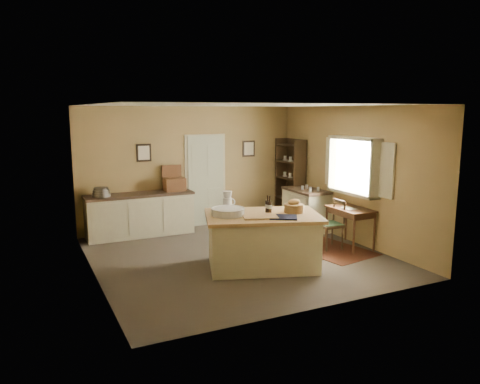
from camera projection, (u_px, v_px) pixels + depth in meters
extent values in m
plane|color=#52493F|center=(238.00, 256.00, 8.48)|extent=(5.00, 5.00, 0.00)
cube|color=#997B48|center=(190.00, 167.00, 10.47)|extent=(5.00, 0.10, 2.70)
cube|color=#997B48|center=(321.00, 210.00, 6.03)|extent=(5.00, 0.10, 2.70)
cube|color=#997B48|center=(91.00, 194.00, 7.18)|extent=(0.10, 5.00, 2.70)
cube|color=#997B48|center=(351.00, 174.00, 9.31)|extent=(0.10, 5.00, 2.70)
plane|color=silver|center=(238.00, 105.00, 8.01)|extent=(5.00, 5.00, 0.00)
cube|color=#A9AF92|center=(206.00, 180.00, 10.64)|extent=(0.97, 0.06, 2.11)
cube|color=black|center=(144.00, 153.00, 9.94)|extent=(0.32, 0.02, 0.38)
cube|color=beige|center=(144.00, 153.00, 9.93)|extent=(0.24, 0.01, 0.30)
cube|color=black|center=(249.00, 149.00, 11.00)|extent=(0.32, 0.02, 0.38)
cube|color=beige|center=(249.00, 149.00, 10.99)|extent=(0.24, 0.01, 0.30)
cube|color=#BEBB95|center=(352.00, 193.00, 9.14)|extent=(0.25, 1.32, 0.06)
cube|color=#BEBB95|center=(355.00, 138.00, 8.95)|extent=(0.25, 1.32, 0.06)
cube|color=white|center=(358.00, 166.00, 9.10)|extent=(0.01, 1.20, 1.00)
cube|color=#BEBB95|center=(387.00, 171.00, 8.35)|extent=(0.04, 0.35, 1.00)
cube|color=#BEBB95|center=(331.00, 162.00, 9.81)|extent=(0.04, 0.35, 1.00)
cube|color=#BEBB95|center=(263.00, 242.00, 7.84)|extent=(2.01, 1.60, 0.85)
cube|color=#A07A50|center=(263.00, 216.00, 7.76)|extent=(2.17, 1.77, 0.06)
cylinder|color=white|center=(228.00, 212.00, 7.69)|extent=(0.55, 0.55, 0.11)
cube|color=#A07A50|center=(260.00, 217.00, 7.52)|extent=(0.64, 0.54, 0.03)
cube|color=black|center=(283.00, 217.00, 7.50)|extent=(0.55, 0.52, 0.02)
cylinder|color=olive|center=(294.00, 208.00, 7.89)|extent=(0.33, 0.33, 0.14)
cylinder|color=black|center=(268.00, 204.00, 7.88)|extent=(0.08, 0.08, 0.29)
cylinder|color=black|center=(269.00, 205.00, 7.83)|extent=(0.08, 0.08, 0.29)
cube|color=#BEBB95|center=(140.00, 216.00, 9.83)|extent=(2.20, 0.60, 0.85)
cube|color=#332319|center=(139.00, 195.00, 9.75)|extent=(2.24, 0.63, 0.05)
cube|color=#54301A|center=(174.00, 184.00, 10.05)|extent=(0.44, 0.33, 0.28)
cylinder|color=#59544F|center=(101.00, 192.00, 9.41)|extent=(0.37, 0.37, 0.18)
cube|color=#4A1F0F|center=(330.00, 249.00, 8.88)|extent=(1.37, 1.77, 0.01)
cube|color=#391F11|center=(350.00, 209.00, 8.95)|extent=(0.56, 0.92, 0.03)
cube|color=#391F11|center=(350.00, 212.00, 8.96)|extent=(0.50, 0.86, 0.10)
cube|color=silver|center=(348.00, 208.00, 8.92)|extent=(0.22, 0.30, 0.01)
cylinder|color=black|center=(346.00, 204.00, 9.21)|extent=(0.05, 0.05, 0.05)
cylinder|color=#391F11|center=(354.00, 235.00, 8.54)|extent=(0.04, 0.04, 0.72)
cylinder|color=#391F11|center=(374.00, 232.00, 8.74)|extent=(0.04, 0.04, 0.72)
cylinder|color=#391F11|center=(326.00, 225.00, 9.28)|extent=(0.04, 0.04, 0.72)
cylinder|color=#391F11|center=(346.00, 223.00, 9.49)|extent=(0.04, 0.04, 0.72)
cube|color=#BEBB95|center=(306.00, 210.00, 10.34)|extent=(0.60, 1.09, 0.85)
cube|color=#332319|center=(307.00, 190.00, 10.26)|extent=(0.63, 1.13, 0.05)
cylinder|color=silver|center=(310.00, 189.00, 10.09)|extent=(0.26, 0.26, 0.09)
cube|color=black|center=(300.00, 183.00, 10.70)|extent=(0.33, 0.04, 1.95)
cube|color=black|center=(281.00, 178.00, 11.44)|extent=(0.33, 0.04, 1.95)
cube|color=black|center=(296.00, 180.00, 11.14)|extent=(0.02, 0.88, 1.95)
cube|color=black|center=(289.00, 218.00, 11.23)|extent=(0.33, 0.84, 0.03)
cube|color=black|center=(290.00, 198.00, 11.15)|extent=(0.33, 0.84, 0.03)
cube|color=black|center=(290.00, 178.00, 11.06)|extent=(0.33, 0.84, 0.03)
cube|color=black|center=(290.00, 162.00, 11.00)|extent=(0.33, 0.84, 0.03)
cube|color=black|center=(291.00, 145.00, 10.93)|extent=(0.33, 0.84, 0.03)
cylinder|color=white|center=(290.00, 176.00, 11.05)|extent=(0.12, 0.12, 0.11)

